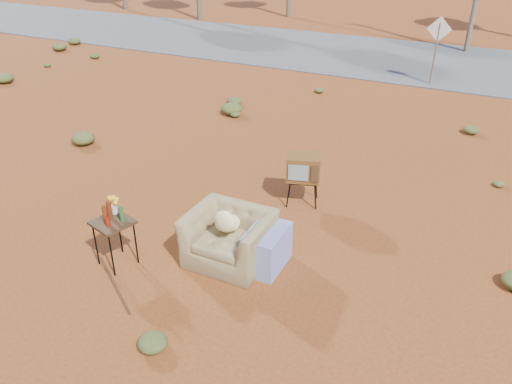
% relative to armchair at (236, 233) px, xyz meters
% --- Properties ---
extents(ground, '(140.00, 140.00, 0.00)m').
position_rel_armchair_xyz_m(ground, '(-0.44, -0.51, -0.52)').
color(ground, brown).
rests_on(ground, ground).
extents(highway, '(140.00, 7.00, 0.04)m').
position_rel_armchair_xyz_m(highway, '(-0.44, 14.49, -0.50)').
color(highway, '#565659').
rests_on(highway, ground).
extents(armchair, '(1.52, 0.97, 1.12)m').
position_rel_armchair_xyz_m(armchair, '(0.00, 0.00, 0.00)').
color(armchair, olive).
rests_on(armchair, ground).
extents(tv_unit, '(0.74, 0.66, 1.00)m').
position_rel_armchair_xyz_m(tv_unit, '(0.23, 2.22, 0.22)').
color(tv_unit, black).
rests_on(tv_unit, ground).
extents(side_table, '(0.68, 0.68, 1.10)m').
position_rel_armchair_xyz_m(side_table, '(-1.68, -0.87, 0.29)').
color(side_table, '#3A2415').
rests_on(side_table, ground).
extents(rusty_bar, '(1.28, 0.85, 0.04)m').
position_rel_armchair_xyz_m(rusty_bar, '(-1.35, -1.37, -0.50)').
color(rusty_bar, '#482513').
rests_on(rusty_bar, ground).
extents(road_sign, '(0.78, 0.06, 2.19)m').
position_rel_armchair_xyz_m(road_sign, '(1.06, 11.49, 0.98)').
color(road_sign, brown).
rests_on(road_sign, ground).
extents(scrub_patch, '(17.49, 8.07, 0.33)m').
position_rel_armchair_xyz_m(scrub_patch, '(-1.27, 3.90, -0.38)').
color(scrub_patch, '#4E5726').
rests_on(scrub_patch, ground).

